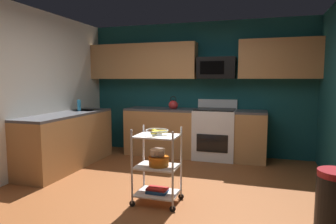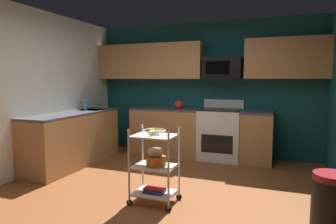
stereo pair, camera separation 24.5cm
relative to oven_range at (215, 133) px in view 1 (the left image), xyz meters
name	(u,v)px [view 1 (the left image)]	position (x,y,z in m)	size (l,w,h in m)	color
floor	(158,198)	(-0.41, -2.10, -0.50)	(4.40, 4.80, 0.04)	brown
wall_back	(197,89)	(-0.41, 0.33, 0.82)	(4.52, 0.06, 2.60)	#14474C
wall_left	(12,92)	(-2.64, -2.10, 0.82)	(0.06, 4.80, 2.60)	silver
counter_run	(143,136)	(-1.23, -0.56, -0.01)	(3.54, 2.59, 0.92)	#B27F4C
oven_range	(215,133)	(0.00, 0.00, 0.00)	(0.76, 0.65, 1.10)	white
upper_cabinets	(191,61)	(-0.50, 0.13, 1.37)	(4.40, 0.33, 0.70)	#B27F4C
microwave	(217,68)	(0.00, 0.10, 1.22)	(0.70, 0.39, 0.40)	black
rolling_cart	(157,166)	(-0.35, -2.29, -0.03)	(0.56, 0.39, 0.91)	silver
fruit_bowl	(157,131)	(-0.35, -2.29, 0.40)	(0.27, 0.27, 0.07)	silver
mixing_bowl_large	(159,161)	(-0.33, -2.29, 0.04)	(0.25, 0.25, 0.11)	orange
mixing_bowl_small	(158,152)	(-0.36, -2.26, 0.14)	(0.18, 0.18, 0.08)	silver
book_stack	(157,190)	(-0.35, -2.29, -0.32)	(0.25, 0.19, 0.06)	#1E4C8C
kettle	(173,105)	(-0.82, 0.00, 0.52)	(0.21, 0.18, 0.26)	red
dish_soap_bottle	(79,105)	(-2.34, -0.90, 0.54)	(0.06, 0.06, 0.20)	#2D8CBF
trash_can	(335,206)	(1.49, -2.59, -0.15)	(0.34, 0.42, 0.66)	black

